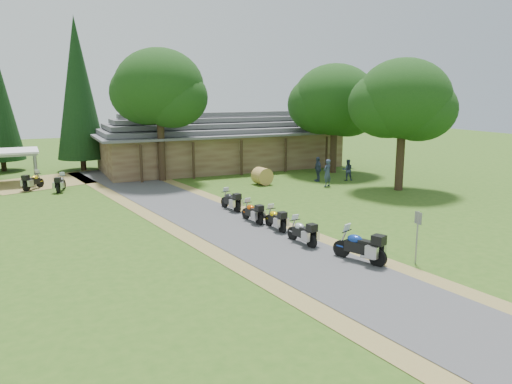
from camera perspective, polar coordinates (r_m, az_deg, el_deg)
name	(u,v)px	position (r m, az deg, el deg)	size (l,w,h in m)	color
ground	(296,258)	(20.48, 4.62, -7.50)	(120.00, 120.00, 0.00)	#305417
driveway	(245,234)	(23.68, -1.22, -4.82)	(46.00, 46.00, 0.00)	#3F3F41
lodge	(221,140)	(43.90, -4.00, 5.99)	(21.40, 9.40, 4.90)	brown
motorcycle_row_a	(360,245)	(20.13, 11.75, -5.92)	(2.08, 0.68, 1.43)	navy
motorcycle_row_b	(302,231)	(22.10, 5.26, -4.43)	(1.77, 0.58, 1.21)	#B7B8BF
motorcycle_row_c	(275,218)	(24.28, 2.24, -2.99)	(1.71, 0.56, 1.17)	#E0BC05
motorcycle_row_d	(252,211)	(25.61, -0.42, -2.21)	(1.71, 0.56, 1.17)	#C64805
motorcycle_row_e	(231,200)	(28.23, -2.92, -0.88)	(1.78, 0.58, 1.22)	black
motorcycle_carport_a	(33,180)	(37.38, -24.13, 1.22)	(1.84, 0.60, 1.26)	gold
motorcycle_carport_b	(61,182)	(36.01, -21.42, 1.02)	(1.75, 0.57, 1.20)	slate
person_a	(327,170)	(35.53, 8.15, 2.45)	(0.64, 0.46, 2.26)	#2D3752
person_b	(348,168)	(38.16, 10.42, 2.70)	(0.53, 0.38, 1.87)	#2D3752
person_c	(318,167)	(37.47, 7.09, 2.85)	(0.61, 0.44, 2.15)	#2D3752
hay_bale	(262,176)	(35.92, 0.71, 1.83)	(1.23, 1.23, 1.13)	olive
sign_post	(417,238)	(20.37, 17.92, -5.01)	(0.38, 0.06, 2.12)	gray
oak_lodge_left	(160,105)	(37.67, -10.94, 9.72)	(6.50, 6.50, 11.22)	black
oak_lodge_right	(335,114)	(41.35, 8.97, 8.79)	(6.75, 6.75, 9.59)	black
oak_driveway	(402,117)	(34.86, 16.40, 8.26)	(6.22, 6.22, 9.93)	black
cedar_near	(79,95)	(44.43, -19.61, 10.43)	(3.98, 3.98, 12.64)	black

